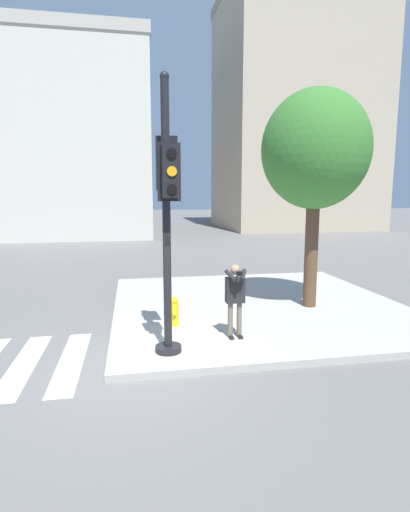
{
  "coord_description": "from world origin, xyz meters",
  "views": [
    {
      "loc": [
        0.03,
        -7.11,
        3.21
      ],
      "look_at": [
        1.44,
        0.56,
        2.01
      ],
      "focal_mm": 28.0,
      "sensor_mm": 36.0,
      "label": 1
    }
  ],
  "objects_px": {
    "fire_hydrant": "(174,311)",
    "street_tree": "(315,151)",
    "traffic_signal_pole": "(168,205)",
    "person_photographer": "(235,294)"
  },
  "relations": [
    {
      "from": "fire_hydrant",
      "to": "street_tree",
      "type": "bearing_deg",
      "value": 14.7
    },
    {
      "from": "traffic_signal_pole",
      "to": "fire_hydrant",
      "type": "xyz_separation_m",
      "value": [
        0.26,
        1.56,
        -2.52
      ]
    },
    {
      "from": "person_photographer",
      "to": "fire_hydrant",
      "type": "bearing_deg",
      "value": 140.3
    },
    {
      "from": "person_photographer",
      "to": "street_tree",
      "type": "relative_size",
      "value": 0.28
    },
    {
      "from": "traffic_signal_pole",
      "to": "person_photographer",
      "type": "relative_size",
      "value": 3.28
    },
    {
      "from": "street_tree",
      "to": "fire_hydrant",
      "type": "relative_size",
      "value": 8.28
    },
    {
      "from": "person_photographer",
      "to": "fire_hydrant",
      "type": "relative_size",
      "value": 2.28
    },
    {
      "from": "person_photographer",
      "to": "street_tree",
      "type": "bearing_deg",
      "value": 37.19
    },
    {
      "from": "person_photographer",
      "to": "street_tree",
      "type": "distance_m",
      "value": 4.65
    },
    {
      "from": "street_tree",
      "to": "person_photographer",
      "type": "bearing_deg",
      "value": -142.81
    }
  ]
}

